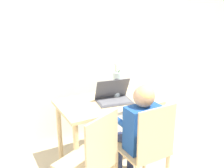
{
  "coord_description": "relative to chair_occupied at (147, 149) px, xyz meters",
  "views": [
    {
      "loc": [
        -0.9,
        -0.72,
        1.74
      ],
      "look_at": [
        0.32,
        1.52,
        0.9
      ],
      "focal_mm": 42.0,
      "sensor_mm": 36.0,
      "label": 1
    }
  ],
  "objects": [
    {
      "name": "flower_vase",
      "position": [
        0.16,
        0.8,
        0.39
      ],
      "size": [
        0.11,
        0.11,
        0.35
      ],
      "color": "silver",
      "rests_on": "dining_table"
    },
    {
      "name": "chair_spare",
      "position": [
        -0.51,
        0.06,
        0.0
      ],
      "size": [
        0.53,
        0.53,
        0.9
      ],
      "rotation": [
        0.0,
        0.0,
        3.58
      ],
      "color": "#D6B784",
      "rests_on": "ground_plane"
    },
    {
      "name": "laptop",
      "position": [
        -0.02,
        0.59,
        0.31
      ],
      "size": [
        0.39,
        0.3,
        0.23
      ],
      "rotation": [
        0.0,
        0.0,
        -0.16
      ],
      "color": "#4C4C51",
      "rests_on": "dining_table"
    },
    {
      "name": "dining_table",
      "position": [
        -0.06,
        0.61,
        0.15
      ],
      "size": [
        1.03,
        0.61,
        0.72
      ],
      "color": "#D6B784",
      "rests_on": "ground_plane"
    },
    {
      "name": "person_seated",
      "position": [
        -0.0,
        0.12,
        0.19
      ],
      "size": [
        0.33,
        0.43,
        1.04
      ],
      "rotation": [
        0.0,
        0.0,
        3.17
      ],
      "color": "#1E4C9E",
      "rests_on": "ground_plane"
    },
    {
      "name": "water_bottle",
      "position": [
        0.07,
        0.68,
        0.35
      ],
      "size": [
        0.07,
        0.07,
        0.2
      ],
      "color": "silver",
      "rests_on": "dining_table"
    },
    {
      "name": "chair_occupied",
      "position": [
        0.0,
        0.0,
        0.0
      ],
      "size": [
        0.41,
        0.41,
        0.9
      ],
      "rotation": [
        0.0,
        0.0,
        3.17
      ],
      "color": "#D6B784",
      "rests_on": "ground_plane"
    },
    {
      "name": "wall_back",
      "position": [
        -0.34,
        1.31,
        0.79
      ],
      "size": [
        6.4,
        0.05,
        2.5
      ],
      "color": "silver",
      "rests_on": "ground_plane"
    }
  ]
}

